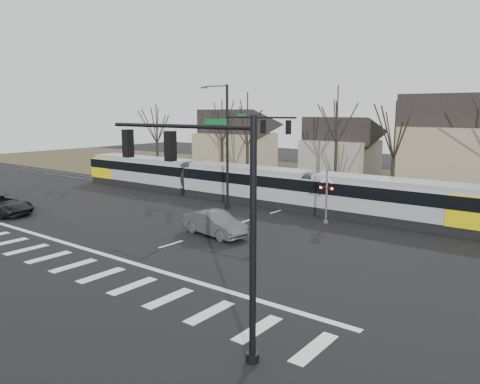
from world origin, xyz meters
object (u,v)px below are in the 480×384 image
Objects in this scene: tram at (246,182)px; rail_crossing_signal at (326,198)px; suv at (1,205)px; sedan at (215,224)px.

rail_crossing_signal reaches higher than tram.
tram reaches higher than suv.
suv is at bearing -126.80° from tram.
sedan is 1.28× the size of rail_crossing_signal.
sedan is (5.46, -10.78, -0.93)m from tram.
sedan is 0.85× the size of suv.
rail_crossing_signal is (9.63, -3.21, 0.15)m from tram.
rail_crossing_signal reaches higher than sedan.
tram is 10.49× the size of rail_crossing_signal.
sedan reaches higher than suv.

